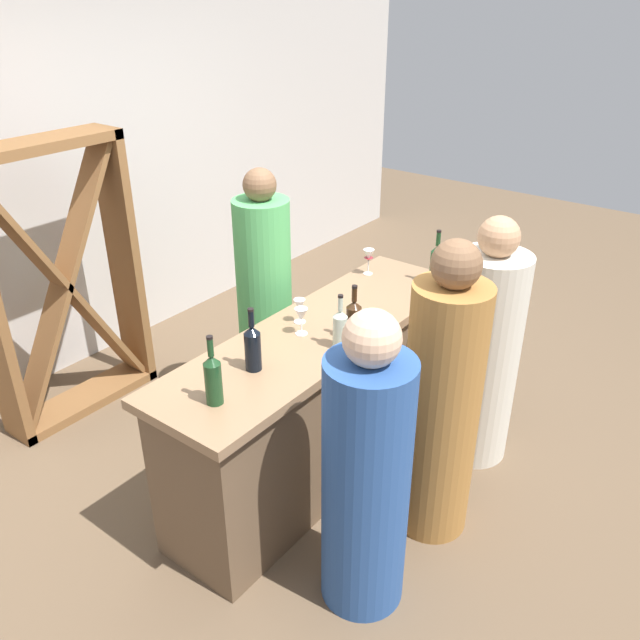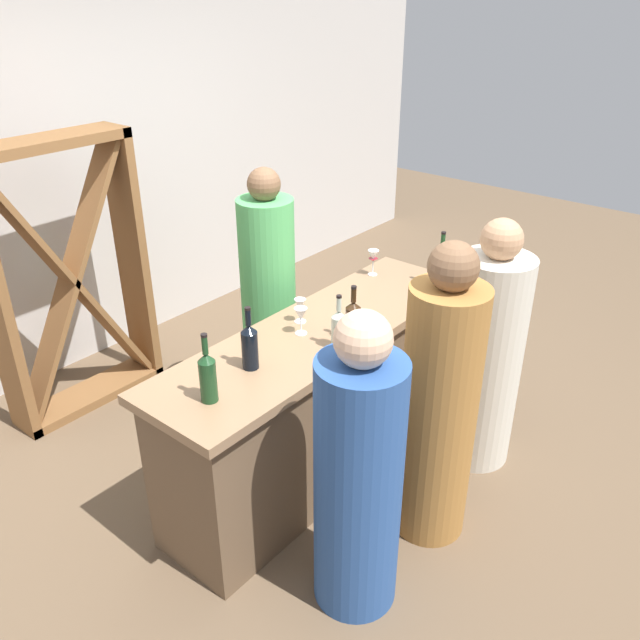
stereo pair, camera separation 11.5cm
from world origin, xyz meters
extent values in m
plane|color=brown|center=(0.00, 0.00, 0.00)|extent=(12.00, 12.00, 0.00)
cube|color=#BCB7B2|center=(0.00, 2.20, 1.40)|extent=(8.00, 0.10, 2.80)
cube|color=brown|center=(0.00, 0.00, 0.43)|extent=(1.99, 0.51, 0.87)
cube|color=#8C6B4C|center=(0.00, 0.00, 0.89)|extent=(2.07, 0.59, 0.05)
cube|color=brown|center=(0.03, 1.65, 0.87)|extent=(0.06, 0.28, 1.75)
cube|color=brown|center=(-0.44, 1.65, 1.72)|extent=(0.99, 0.28, 0.06)
cube|color=brown|center=(-0.44, 1.65, 0.03)|extent=(0.99, 0.28, 0.06)
cube|color=brown|center=(-0.44, 1.65, 0.87)|extent=(0.91, 0.20, 1.64)
cube|color=brown|center=(-0.44, 1.65, 0.87)|extent=(0.91, 0.20, 1.64)
cylinder|color=#193D1E|center=(-0.80, -0.04, 1.02)|extent=(0.08, 0.08, 0.19)
cone|color=#193D1E|center=(-0.80, -0.04, 1.13)|extent=(0.08, 0.08, 0.04)
cylinder|color=#193D1E|center=(-0.80, -0.04, 1.19)|extent=(0.03, 0.03, 0.08)
cylinder|color=black|center=(-0.80, -0.04, 1.24)|extent=(0.03, 0.03, 0.01)
cylinder|color=black|center=(-0.50, 0.01, 1.01)|extent=(0.08, 0.08, 0.19)
cone|color=black|center=(-0.50, 0.01, 1.12)|extent=(0.08, 0.08, 0.04)
cylinder|color=black|center=(-0.50, 0.01, 1.18)|extent=(0.03, 0.03, 0.08)
cylinder|color=black|center=(-0.50, 0.01, 1.23)|extent=(0.03, 0.03, 0.01)
cylinder|color=#B7C6B2|center=(-0.09, -0.19, 1.00)|extent=(0.07, 0.07, 0.17)
cone|color=#B7C6B2|center=(-0.09, -0.19, 1.10)|extent=(0.07, 0.07, 0.03)
cylinder|color=#B7C6B2|center=(-0.09, -0.19, 1.16)|extent=(0.03, 0.03, 0.07)
cylinder|color=black|center=(-0.09, -0.19, 1.20)|extent=(0.03, 0.03, 0.01)
cylinder|color=#331E0F|center=(0.02, -0.19, 1.00)|extent=(0.08, 0.08, 0.17)
cone|color=#331E0F|center=(0.02, -0.19, 1.11)|extent=(0.08, 0.08, 0.03)
cylinder|color=#331E0F|center=(0.02, -0.19, 1.16)|extent=(0.03, 0.03, 0.07)
cylinder|color=black|center=(0.02, -0.19, 1.20)|extent=(0.03, 0.03, 0.01)
cylinder|color=#193D1E|center=(0.87, -0.20, 1.02)|extent=(0.07, 0.07, 0.20)
cone|color=#193D1E|center=(0.87, -0.20, 1.13)|extent=(0.07, 0.07, 0.04)
cylinder|color=#193D1E|center=(0.87, -0.20, 1.19)|extent=(0.03, 0.03, 0.08)
cylinder|color=black|center=(0.87, -0.20, 1.24)|extent=(0.03, 0.03, 0.01)
cylinder|color=white|center=(-0.10, 0.04, 0.92)|extent=(0.06, 0.06, 0.00)
cylinder|color=white|center=(-0.10, 0.04, 0.96)|extent=(0.01, 0.01, 0.07)
cone|color=white|center=(-0.10, 0.04, 1.03)|extent=(0.07, 0.07, 0.07)
cylinder|color=white|center=(-0.01, 0.13, 0.92)|extent=(0.06, 0.06, 0.00)
cylinder|color=white|center=(-0.01, 0.13, 0.95)|extent=(0.01, 0.01, 0.06)
cone|color=white|center=(-0.01, 0.13, 1.02)|extent=(0.06, 0.06, 0.07)
cylinder|color=white|center=(0.74, 0.19, 0.92)|extent=(0.06, 0.06, 0.00)
cylinder|color=white|center=(0.74, 0.19, 0.96)|extent=(0.01, 0.01, 0.08)
cone|color=white|center=(0.74, 0.19, 1.04)|extent=(0.07, 0.07, 0.07)
cone|color=maroon|center=(0.74, 0.19, 1.02)|extent=(0.06, 0.06, 0.02)
cylinder|color=beige|center=(0.69, -0.62, 0.63)|extent=(0.41, 0.41, 1.26)
sphere|color=tan|center=(0.69, -0.62, 1.36)|extent=(0.22, 0.22, 0.22)
cylinder|color=#284C8C|center=(-0.57, -0.67, 0.62)|extent=(0.42, 0.42, 1.24)
sphere|color=#D8AD8C|center=(-0.57, -0.67, 1.34)|extent=(0.23, 0.23, 0.23)
cylinder|color=#9E6B33|center=(0.02, -0.71, 0.68)|extent=(0.46, 0.46, 1.35)
sphere|color=brown|center=(0.02, -0.71, 1.45)|extent=(0.22, 0.22, 0.22)
cylinder|color=#4CA559|center=(0.26, 0.62, 0.71)|extent=(0.43, 0.43, 1.43)
sphere|color=brown|center=(0.26, 0.62, 1.51)|extent=(0.19, 0.19, 0.19)
camera|label=1|loc=(-2.36, -1.80, 2.53)|focal=36.52mm
camera|label=2|loc=(-2.29, -1.89, 2.53)|focal=36.52mm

